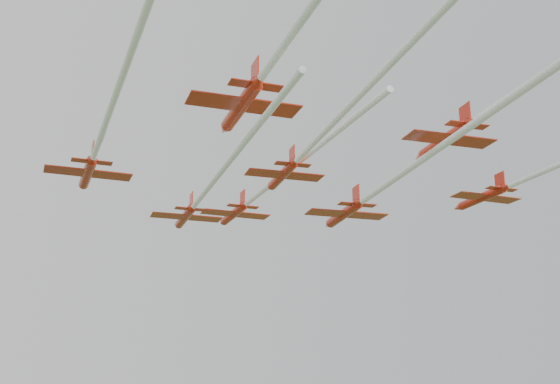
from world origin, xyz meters
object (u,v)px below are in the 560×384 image
jet_row3_mid (338,118)px  jet_row4_left (295,30)px  jet_row4_right (519,90)px  jet_row2_left (204,194)px  jet_row3_left (105,126)px  jet_lead (259,194)px  jet_row2_right (404,172)px

jet_row3_mid → jet_row4_left: size_ratio=1.06×
jet_row3_mid → jet_row4_right: (9.07, -11.27, 0.38)m
jet_row2_left → jet_row3_left: size_ratio=0.87×
jet_row2_left → jet_row4_right: (11.54, -31.08, 2.42)m
jet_lead → jet_row3_left: jet_lead is taller
jet_lead → jet_row2_right: jet_lead is taller
jet_row2_left → jet_lead: bearing=43.9°
jet_row2_right → jet_row3_mid: 13.05m
jet_row2_right → jet_row4_left: 26.45m
jet_lead → jet_row2_left: (-10.17, -5.78, -3.10)m
jet_row3_left → jet_row4_right: (26.46, -18.58, 2.41)m
jet_row2_right → jet_row4_right: bearing=-83.0°
jet_lead → jet_row3_mid: 26.75m
jet_lead → jet_row3_mid: jet_lead is taller
jet_row3_left → jet_row2_right: bearing=7.8°
jet_row3_mid → jet_row4_right: bearing=-35.1°
jet_row4_right → jet_row4_left: bearing=-171.2°
jet_row4_left → jet_row3_mid: bearing=54.8°
jet_lead → jet_row2_left: 12.10m
jet_lead → jet_row2_left: bearing=-138.8°
jet_row3_left → jet_row3_mid: jet_row3_mid is taller
jet_lead → jet_row2_left: jet_lead is taller
jet_lead → jet_row4_left: size_ratio=0.85×
jet_row4_left → jet_lead: bearing=76.4°
jet_row2_left → jet_row2_right: jet_row2_right is taller
jet_row2_right → jet_lead: bearing=118.6°
jet_lead → jet_row4_right: size_ratio=0.97×
jet_row2_left → jet_row4_right: size_ratio=0.92×
jet_lead → jet_row4_left: bearing=-106.0°
jet_row2_left → jet_row4_left: (-7.89, -28.78, 2.77)m
jet_row3_mid → jet_row3_left: bearing=173.3°
jet_row2_right → jet_row3_left: 29.42m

